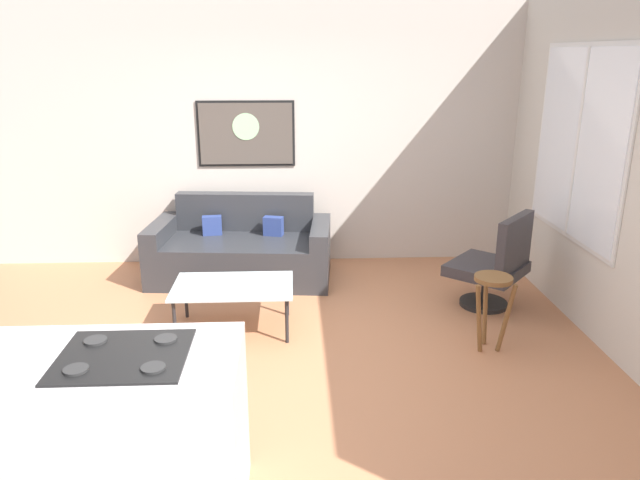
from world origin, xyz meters
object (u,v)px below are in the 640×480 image
object	(u,v)px
bar_stool	(492,294)
wall_painting	(246,134)
couch	(242,251)
coffee_table	(233,288)
armchair	(495,264)

from	to	relation	value
bar_stool	wall_painting	xyz separation A→B (m)	(-2.03, 2.22, 0.97)
couch	wall_painting	world-z (taller)	wall_painting
couch	wall_painting	distance (m)	1.27
coffee_table	wall_painting	size ratio (longest dim) A/B	0.96
coffee_table	bar_stool	xyz separation A→B (m)	(2.05, -0.45, 0.09)
couch	wall_painting	bearing A→B (deg)	84.32
armchair	wall_painting	xyz separation A→B (m)	(-2.32, 1.42, 1.01)
coffee_table	wall_painting	bearing A→B (deg)	89.30
bar_stool	couch	bearing A→B (deg)	140.70
bar_stool	wall_painting	bearing A→B (deg)	132.45
armchair	bar_stool	distance (m)	0.85
couch	armchair	xyz separation A→B (m)	(2.38, -0.91, 0.14)
couch	armchair	world-z (taller)	armchair
couch	armchair	distance (m)	2.55
wall_painting	bar_stool	bearing A→B (deg)	-47.55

